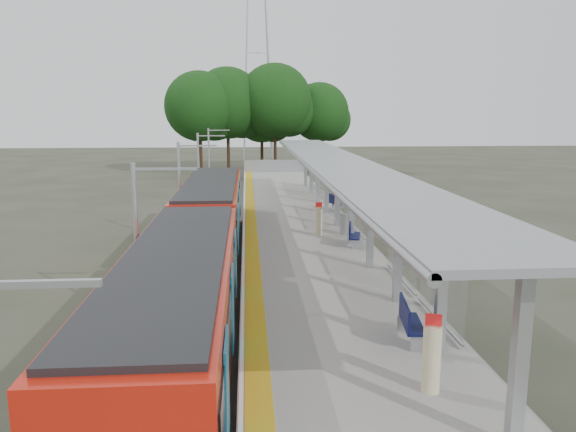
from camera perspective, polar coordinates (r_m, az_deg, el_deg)
The scene contains 15 objects.
trackbed at distance 31.69m, azimuth -7.32°, elevation -2.00°, with size 3.00×70.00×0.24m, color #59544C.
platform at distance 31.68m, azimuth 0.82°, elevation -1.21°, with size 6.00×50.00×1.00m, color gray.
tactile_strip at distance 31.46m, azimuth -3.81°, elevation -0.36°, with size 0.60×50.00×0.02m, color gold.
end_fence at distance 56.16m, azimuth -1.42°, elevation 5.12°, with size 6.00×0.10×1.20m, color #9EA0A5.
train at distance 21.28m, azimuth -8.87°, elevation -2.95°, with size 2.74×27.60×3.62m.
canopy at distance 27.56m, azimuth 4.88°, elevation 4.76°, with size 3.27×38.00×3.66m.
pylon at distance 84.75m, azimuth -3.18°, elevation 18.76°, with size 8.00×4.00×38.00m, color #9EA0A5, non-canonical shape.
tree_cluster at distance 64.63m, azimuth -3.43°, elevation 11.08°, with size 20.95×12.03×12.27m.
catenary_masts at distance 30.36m, azimuth -10.78°, elevation 2.71°, with size 2.08×48.16×5.40m.
bench_near at distance 15.32m, azimuth 12.17°, elevation -10.35°, with size 0.70×1.66×1.10m.
bench_mid at distance 25.40m, azimuth 6.59°, elevation -1.81°, with size 0.80×1.62×1.06m.
bench_far at distance 34.35m, azimuth 4.79°, elevation 1.42°, with size 0.91×1.52×0.99m.
info_pillar_near at distance 12.83m, azimuth 14.38°, elevation -13.82°, with size 0.40×0.40×1.77m.
info_pillar_far at distance 27.44m, azimuth 3.13°, elevation -0.50°, with size 0.37×0.37×1.64m.
litter_bin at distance 27.74m, azimuth 5.79°, elevation -0.84°, with size 0.50×0.50×1.02m, color #9EA0A5.
Camera 1 is at (-2.74, -10.88, 7.01)m, focal length 35.00 mm.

